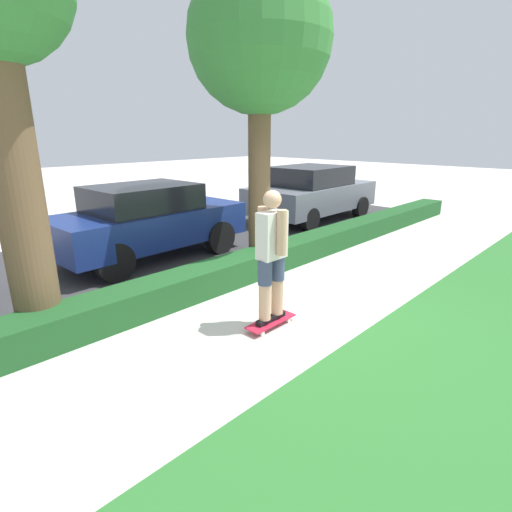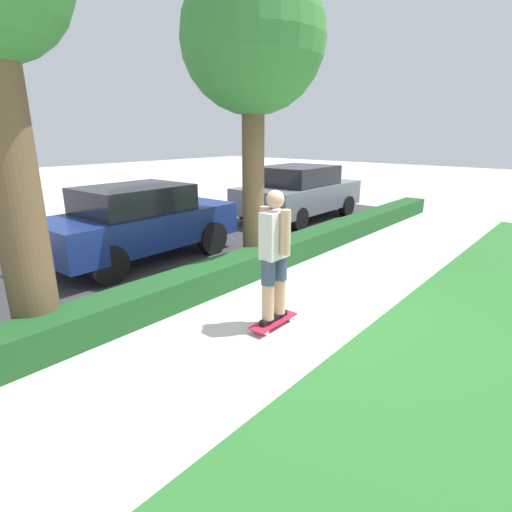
% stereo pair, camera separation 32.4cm
% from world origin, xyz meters
% --- Properties ---
extents(ground_plane, '(60.00, 60.00, 0.00)m').
position_xyz_m(ground_plane, '(0.00, 0.00, 0.00)').
color(ground_plane, beige).
extents(street_asphalt, '(18.30, 5.00, 0.01)m').
position_xyz_m(street_asphalt, '(0.00, 4.20, 0.00)').
color(street_asphalt, '#38383A').
rests_on(street_asphalt, ground_plane).
extents(hedge_row, '(18.30, 0.60, 0.45)m').
position_xyz_m(hedge_row, '(0.00, 1.60, 0.22)').
color(hedge_row, '#1E5123').
rests_on(hedge_row, ground_plane).
extents(skateboard, '(0.79, 0.24, 0.09)m').
position_xyz_m(skateboard, '(-0.56, -0.01, 0.07)').
color(skateboard, red).
rests_on(skateboard, ground_plane).
extents(skater_person, '(0.51, 0.46, 1.77)m').
position_xyz_m(skater_person, '(-0.56, -0.01, 1.03)').
color(skater_person, black).
rests_on(skater_person, skateboard).
extents(tree_mid, '(2.48, 2.48, 5.30)m').
position_xyz_m(tree_mid, '(1.21, 1.90, 3.97)').
color(tree_mid, brown).
rests_on(tree_mid, ground_plane).
extents(parked_car_middle, '(3.98, 1.84, 1.54)m').
position_xyz_m(parked_car_middle, '(0.02, 3.93, 0.81)').
color(parked_car_middle, navy).
rests_on(parked_car_middle, ground_plane).
extents(parked_car_rear, '(4.32, 2.10, 1.59)m').
position_xyz_m(parked_car_rear, '(5.62, 3.91, 0.82)').
color(parked_car_rear, slate).
rests_on(parked_car_rear, ground_plane).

